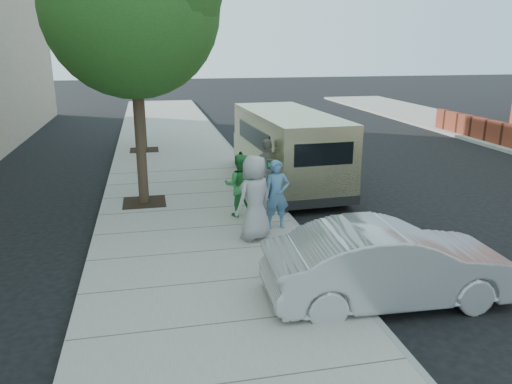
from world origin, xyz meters
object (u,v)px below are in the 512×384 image
person_green_shirt (240,185)px  tree_near (133,2)px  person_gray_shirt (255,198)px  sedan (390,264)px  tree_far (138,35)px  van (287,148)px  person_officer (277,194)px  person_striped_polo (268,172)px  parking_meter (266,176)px

person_green_shirt → tree_near: bearing=-20.6°
person_gray_shirt → sedan: bearing=88.3°
tree_far → van: bearing=-54.1°
person_officer → van: bearing=74.7°
person_green_shirt → person_striped_polo: person_striped_polo is taller
person_green_shirt → person_striped_polo: bearing=-123.4°
person_striped_polo → van: bearing=-128.4°
sedan → person_striped_polo: bearing=10.8°
parking_meter → van: (1.52, 3.46, -0.01)m
sedan → person_striped_polo: 5.79m
person_gray_shirt → person_striped_polo: bearing=-141.1°
van → person_officer: bearing=-111.4°
person_green_shirt → person_striped_polo: size_ratio=0.89×
tree_near → van: (4.55, 1.32, -4.26)m
tree_near → sedan: tree_near is taller
person_officer → sedan: bearing=-70.2°
tree_far → person_green_shirt: bearing=-75.4°
person_officer → tree_near: bearing=142.0°
parking_meter → person_striped_polo: bearing=89.5°
tree_near → person_green_shirt: tree_near is taller
person_officer → person_striped_polo: person_striped_polo is taller
person_gray_shirt → person_officer: bearing=-169.3°
person_gray_shirt → person_striped_polo: person_gray_shirt is taller
van → person_green_shirt: 3.70m
sedan → person_striped_polo: (-0.86, 5.72, 0.34)m
tree_near → van: 6.37m
person_officer → person_gray_shirt: person_gray_shirt is taller
person_gray_shirt → tree_far: bearing=-108.6°
tree_near → van: bearing=16.1°
parking_meter → person_officer: 0.71m
sedan → person_gray_shirt: person_gray_shirt is taller
tree_far → parking_meter: (3.03, -9.75, -3.59)m
person_green_shirt → parking_meter: bearing=157.8°
parking_meter → van: 3.78m
tree_near → sedan: size_ratio=1.69×
tree_near → person_green_shirt: (2.43, -1.70, -4.57)m
person_green_shirt → sedan: bearing=125.0°
person_officer → parking_meter: bearing=104.2°
tree_near → tree_far: 7.63m
tree_near → sedan: (4.25, -6.55, -4.81)m
person_green_shirt → person_gray_shirt: size_ratio=0.83×
parking_meter → person_gray_shirt: bearing=-99.4°
tree_far → person_officer: tree_far is taller
tree_near → sedan: bearing=-57.0°
tree_near → van: size_ratio=1.13×
sedan → tree_near: bearing=35.3°
van → person_striped_polo: 2.45m
person_striped_polo → person_gray_shirt: bearing=60.1°
parking_meter → van: size_ratio=0.24×
van → sedan: van is taller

